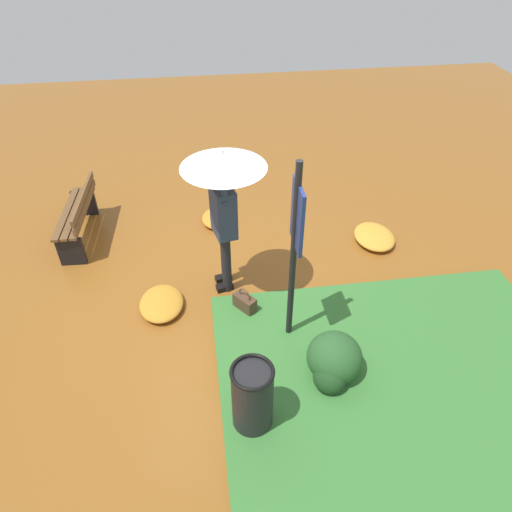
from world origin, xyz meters
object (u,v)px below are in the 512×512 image
at_px(park_bench, 78,215).
at_px(person_with_umbrella, 223,188).
at_px(handbag, 245,304).
at_px(trash_bin, 252,398).
at_px(info_sign_post, 296,237).

bearing_deg(park_bench, person_with_umbrella, 54.93).
distance_m(handbag, trash_bin, 1.59).
distance_m(person_with_umbrella, park_bench, 2.79).
distance_m(person_with_umbrella, info_sign_post, 1.12).
xyz_separation_m(person_with_umbrella, handbag, (0.44, 0.17, -1.42)).
height_order(person_with_umbrella, info_sign_post, info_sign_post).
xyz_separation_m(handbag, trash_bin, (1.56, -0.11, 0.29)).
height_order(info_sign_post, trash_bin, info_sign_post).
bearing_deg(person_with_umbrella, handbag, 20.59).
distance_m(person_with_umbrella, trash_bin, 2.30).
distance_m(info_sign_post, handbag, 1.48).
relative_size(info_sign_post, trash_bin, 2.76).
bearing_deg(park_bench, info_sign_post, 49.10).
bearing_deg(trash_bin, info_sign_post, 151.73).
relative_size(handbag, park_bench, 0.26).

